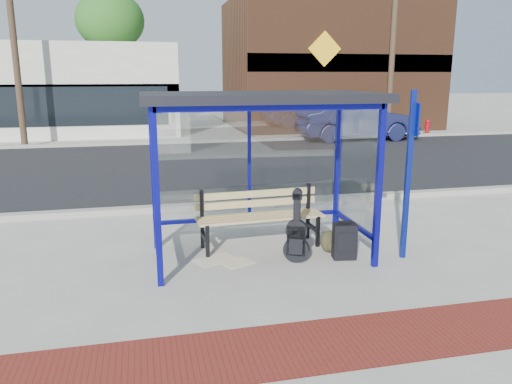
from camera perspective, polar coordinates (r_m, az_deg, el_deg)
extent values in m
plane|color=#B2ADA0|center=(7.57, 0.46, -7.35)|extent=(120.00, 120.00, 0.00)
cube|color=maroon|center=(5.30, 7.23, -16.91)|extent=(60.00, 1.00, 0.01)
cube|color=gray|center=(10.26, -3.28, -1.47)|extent=(60.00, 0.25, 0.12)
cube|color=black|center=(15.22, -6.51, 3.08)|extent=(60.00, 10.00, 0.00)
cube|color=gray|center=(20.23, -8.17, 5.70)|extent=(60.00, 0.25, 0.12)
cube|color=#B2ADA0|center=(22.11, -8.59, 6.17)|extent=(60.00, 4.00, 0.01)
cube|color=#0C0C88|center=(6.33, -11.26, -0.84)|extent=(0.08, 0.08, 2.30)
cube|color=#0C0C88|center=(7.06, 13.84, 0.49)|extent=(0.08, 0.08, 2.30)
cube|color=#0C0C88|center=(7.79, -11.63, 1.78)|extent=(0.08, 0.08, 2.30)
cube|color=#0C0C88|center=(8.40, 9.29, 2.69)|extent=(0.08, 0.08, 2.30)
cube|color=#0C0C88|center=(7.83, -0.80, 10.30)|extent=(3.00, 0.08, 0.08)
cube|color=#0C0C88|center=(6.37, 2.07, 9.62)|extent=(3.00, 0.08, 0.08)
cube|color=#0C0C88|center=(6.91, -11.89, 9.63)|extent=(0.08, 1.50, 0.08)
cube|color=#0C0C88|center=(7.58, 11.76, 9.93)|extent=(0.08, 1.50, 0.08)
cube|color=#0C0C88|center=(8.14, -0.76, -2.90)|extent=(3.00, 0.08, 0.06)
cube|color=#0C0C88|center=(7.25, -11.19, -5.19)|extent=(0.08, 1.50, 0.06)
cube|color=#0C0C88|center=(7.90, 11.13, -3.65)|extent=(0.08, 1.50, 0.06)
cube|color=#0C0C88|center=(7.92, -0.78, 3.71)|extent=(0.05, 0.05, 1.90)
cube|color=silver|center=(7.93, -0.78, 3.43)|extent=(2.84, 0.01, 1.82)
cube|color=silver|center=(7.02, -11.52, 1.88)|extent=(0.02, 1.34, 1.82)
cube|color=silver|center=(7.69, 11.43, 2.86)|extent=(0.02, 1.34, 1.82)
cube|color=black|center=(7.09, 0.49, 10.80)|extent=(3.30, 1.80, 0.12)
cube|color=#59331E|center=(27.16, 8.16, 14.23)|extent=(10.00, 7.00, 6.40)
cube|color=black|center=(23.97, 11.18, 14.27)|extent=(10.00, 0.10, 0.80)
cube|color=yellow|center=(23.34, 7.85, 15.90)|extent=(1.56, 0.06, 1.56)
cylinder|color=#4C3826|center=(28.92, -15.96, 12.41)|extent=(0.36, 0.36, 5.00)
ellipsoid|color=#225719|center=(29.06, -16.35, 18.32)|extent=(3.60, 3.60, 3.06)
cylinder|color=#4C3826|center=(32.17, 13.53, 12.58)|extent=(0.36, 0.36, 5.00)
ellipsoid|color=#225719|center=(32.29, 13.83, 17.90)|extent=(3.60, 3.60, 3.06)
cylinder|color=#4C3826|center=(20.80, -25.98, 15.64)|extent=(0.24, 0.24, 8.00)
cylinder|color=#4C3826|center=(22.95, 15.38, 16.12)|extent=(0.24, 0.24, 8.00)
cube|color=black|center=(7.48, -5.57, -5.64)|extent=(0.06, 0.06, 0.50)
cube|color=black|center=(7.82, -6.18, -3.12)|extent=(0.06, 0.06, 0.94)
cube|color=black|center=(7.68, -5.87, -5.14)|extent=(0.08, 0.45, 0.06)
cube|color=black|center=(7.97, 7.07, -4.49)|extent=(0.06, 0.06, 0.50)
cube|color=black|center=(8.29, 5.95, -2.17)|extent=(0.06, 0.06, 0.94)
cube|color=black|center=(8.16, 6.48, -4.05)|extent=(0.08, 0.45, 0.06)
cube|color=#D3B879|center=(7.63, 0.89, -3.23)|extent=(1.99, 0.21, 0.04)
cube|color=#D3B879|center=(7.75, 0.63, -2.99)|extent=(1.99, 0.21, 0.04)
cube|color=#D3B879|center=(7.86, 0.37, -2.75)|extent=(1.99, 0.21, 0.04)
cube|color=#D3B879|center=(7.97, 0.13, -2.52)|extent=(1.99, 0.21, 0.04)
cube|color=#D3B879|center=(7.97, 0.04, -1.29)|extent=(1.99, 0.14, 0.11)
cube|color=#D3B879|center=(7.93, 0.04, -0.21)|extent=(1.99, 0.14, 0.11)
cylinder|color=black|center=(7.32, 4.62, -6.56)|extent=(0.39, 0.25, 0.38)
cylinder|color=black|center=(7.22, 4.66, -4.35)|extent=(0.33, 0.23, 0.31)
cube|color=black|center=(7.27, 4.64, -5.50)|extent=(0.29, 0.21, 0.45)
cube|color=black|center=(7.14, 4.70, -2.02)|extent=(0.13, 0.12, 0.45)
cube|color=black|center=(7.09, 4.73, -0.48)|extent=(0.16, 0.14, 0.09)
cube|color=black|center=(7.50, 10.07, -5.55)|extent=(0.37, 0.26, 0.53)
cylinder|color=black|center=(7.55, 9.07, -7.38)|extent=(0.08, 0.20, 0.05)
cylinder|color=black|center=(7.61, 10.91, -7.29)|extent=(0.08, 0.20, 0.05)
cube|color=black|center=(7.41, 10.16, -3.40)|extent=(0.21, 0.07, 0.04)
cube|color=black|center=(7.39, 10.28, -5.71)|extent=(0.27, 0.06, 0.29)
ellipsoid|color=#292717|center=(7.77, 8.35, -5.64)|extent=(0.31, 0.23, 0.33)
ellipsoid|color=#292717|center=(7.70, 8.70, -6.18)|extent=(0.18, 0.13, 0.17)
cube|color=#292717|center=(7.74, 8.32, -4.50)|extent=(0.10, 0.05, 0.03)
cube|color=navy|center=(7.52, 16.98, 1.69)|extent=(0.08, 0.08, 2.46)
cube|color=navy|center=(7.42, 17.74, 7.91)|extent=(0.08, 0.31, 0.46)
cube|color=white|center=(7.37, -5.69, -7.98)|extent=(0.41, 0.45, 0.01)
cube|color=white|center=(7.32, -2.15, -8.07)|extent=(0.52, 0.48, 0.01)
cube|color=white|center=(7.51, -3.80, -7.51)|extent=(0.46, 0.51, 0.01)
imported|color=#1B214D|center=(21.40, 11.48, 8.01)|extent=(4.94, 1.75, 1.62)
cylinder|color=#9E0B14|center=(24.12, 18.99, 6.85)|extent=(0.19, 0.19, 0.57)
sphere|color=#9E0B14|center=(24.09, 19.05, 7.59)|extent=(0.21, 0.21, 0.21)
cylinder|color=#9E0B14|center=(24.11, 19.01, 7.08)|extent=(0.31, 0.11, 0.09)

